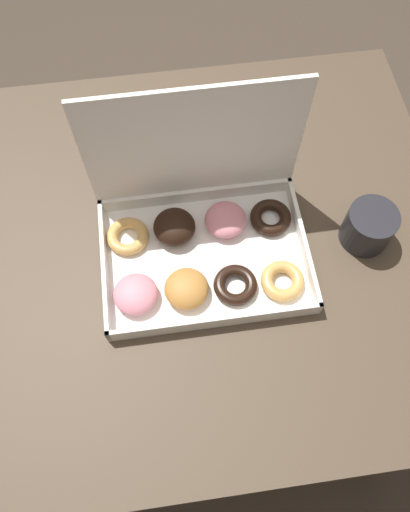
% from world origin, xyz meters
% --- Properties ---
extents(ground_plane, '(8.00, 8.00, 0.00)m').
position_xyz_m(ground_plane, '(0.00, 0.00, 0.00)').
color(ground_plane, '#42382D').
extents(dining_table, '(1.10, 0.92, 0.76)m').
position_xyz_m(dining_table, '(0.00, 0.00, 0.66)').
color(dining_table, '#4C3D2D').
rests_on(dining_table, ground_plane).
extents(donut_box, '(0.39, 0.29, 0.31)m').
position_xyz_m(donut_box, '(0.04, -0.01, 0.82)').
color(donut_box, white).
rests_on(donut_box, dining_table).
extents(coffee_mug, '(0.10, 0.10, 0.08)m').
position_xyz_m(coffee_mug, '(0.36, -0.04, 0.81)').
color(coffee_mug, '#232328').
rests_on(coffee_mug, dining_table).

